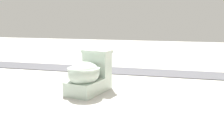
# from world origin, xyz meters

# --- Properties ---
(ground_plane) EXTENTS (14.00, 14.00, 0.00)m
(ground_plane) POSITION_xyz_m (0.00, 0.00, 0.00)
(ground_plane) COLOR #A8A59E
(gravel_strip) EXTENTS (0.56, 8.00, 0.01)m
(gravel_strip) POSITION_xyz_m (-1.24, 0.50, 0.01)
(gravel_strip) COLOR #4C4C51
(gravel_strip) RESTS_ON ground
(toilet) EXTENTS (0.70, 0.51, 0.52)m
(toilet) POSITION_xyz_m (0.10, 0.04, 0.22)
(toilet) COLOR #B2C6B7
(toilet) RESTS_ON ground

